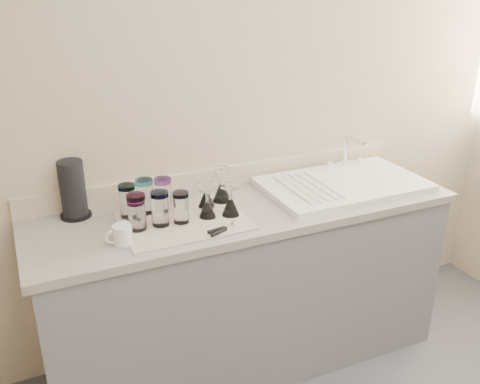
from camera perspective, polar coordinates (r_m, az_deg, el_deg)
name	(u,v)px	position (r m, az deg, el deg)	size (l,w,h in m)	color
room_envelope	(455,147)	(1.40, 21.99, 4.52)	(3.54, 3.50, 2.52)	#4D4D52
counter_unit	(246,286)	(2.77, 0.61, -9.95)	(2.06, 0.62, 0.90)	slate
sink_unit	(343,184)	(2.81, 10.92, 0.85)	(0.82, 0.50, 0.22)	white
dish_towel	(183,221)	(2.41, -6.10, -3.09)	(0.55, 0.42, 0.01)	beige
tumbler_teal	(128,201)	(2.45, -11.90, -0.90)	(0.08, 0.08, 0.15)	white
tumbler_cyan	(145,196)	(2.47, -10.11, -0.42)	(0.08, 0.08, 0.16)	white
tumbler_purple	(163,195)	(2.48, -8.18, -0.28)	(0.08, 0.08, 0.16)	white
tumbler_magenta	(136,215)	(2.32, -11.02, -2.40)	(0.07, 0.07, 0.14)	white
tumbler_blue	(160,208)	(2.34, -8.50, -1.74)	(0.08, 0.08, 0.16)	white
tumbler_lavender	(181,207)	(2.36, -6.32, -1.62)	(0.07, 0.07, 0.14)	white
tumbler_extra	(137,212)	(2.32, -10.95, -2.08)	(0.08, 0.08, 0.16)	white
goblet_back_left	(206,197)	(2.51, -3.61, -0.55)	(0.08, 0.08, 0.14)	white
goblet_back_right	(222,190)	(2.57, -1.95, 0.21)	(0.09, 0.09, 0.16)	white
goblet_front_left	(207,207)	(2.41, -3.51, -1.63)	(0.08, 0.08, 0.14)	white
goblet_front_right	(231,205)	(2.42, -1.02, -1.39)	(0.08, 0.08, 0.15)	white
can_opener	(223,229)	(2.30, -1.88, -3.98)	(0.14, 0.08, 0.02)	silver
white_mug	(122,235)	(2.25, -12.50, -4.48)	(0.12, 0.09, 0.08)	silver
paper_towel_roll	(73,190)	(2.51, -17.40, 0.22)	(0.14, 0.14, 0.27)	black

